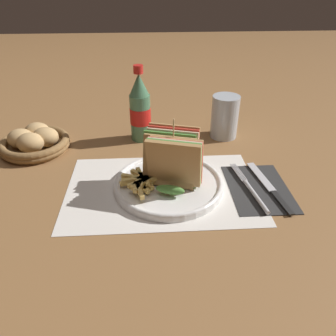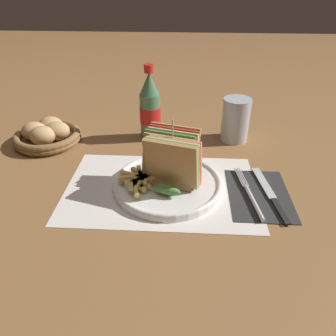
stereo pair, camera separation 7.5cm
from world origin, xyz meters
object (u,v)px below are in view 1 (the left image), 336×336
at_px(plate_main, 169,184).
at_px(fork, 252,191).
at_px(bread_basket, 35,142).
at_px(coke_bottle_near, 140,109).
at_px(club_sandwich, 173,159).
at_px(glass_near, 224,119).
at_px(knife, 269,187).

distance_m(plate_main, fork, 0.19).
bearing_deg(bread_basket, coke_bottle_near, 10.02).
bearing_deg(bread_basket, club_sandwich, -28.76).
bearing_deg(fork, club_sandwich, 159.31).
bearing_deg(glass_near, club_sandwich, -123.65).
xyz_separation_m(fork, bread_basket, (-0.54, 0.24, 0.02)).
distance_m(club_sandwich, coke_bottle_near, 0.26).
height_order(club_sandwich, glass_near, club_sandwich).
relative_size(knife, glass_near, 1.67).
height_order(fork, coke_bottle_near, coke_bottle_near).
bearing_deg(knife, glass_near, 91.94).
relative_size(coke_bottle_near, bread_basket, 1.15).
distance_m(fork, glass_near, 0.29).
relative_size(knife, bread_basket, 1.12).
xyz_separation_m(club_sandwich, coke_bottle_near, (-0.07, 0.25, 0.02)).
height_order(knife, glass_near, glass_near).
relative_size(plate_main, bread_basket, 1.35).
relative_size(plate_main, coke_bottle_near, 1.17).
bearing_deg(club_sandwich, knife, -5.62).
xyz_separation_m(plate_main, fork, (0.18, -0.04, -0.00)).
xyz_separation_m(fork, glass_near, (-0.01, 0.29, 0.05)).
bearing_deg(glass_near, coke_bottle_near, -179.63).
bearing_deg(coke_bottle_near, glass_near, 0.37).
xyz_separation_m(plate_main, coke_bottle_near, (-0.06, 0.25, 0.08)).
xyz_separation_m(fork, knife, (0.04, 0.02, -0.00)).
distance_m(plate_main, glass_near, 0.31).
distance_m(coke_bottle_near, glass_near, 0.25).
xyz_separation_m(plate_main, club_sandwich, (0.01, 0.00, 0.06)).
bearing_deg(club_sandwich, coke_bottle_near, 106.50).
height_order(coke_bottle_near, bread_basket, coke_bottle_near).
relative_size(glass_near, bread_basket, 0.67).
xyz_separation_m(knife, coke_bottle_near, (-0.29, 0.27, 0.09)).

